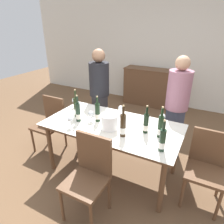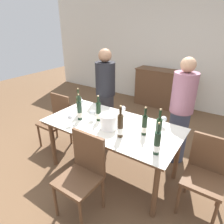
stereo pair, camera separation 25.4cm
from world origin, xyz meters
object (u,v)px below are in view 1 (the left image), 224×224
Objects in this scene: wine_glass_1 at (121,108)px; wine_glass_0 at (74,100)px; wine_bottle_0 at (161,127)px; wine_glass_3 at (77,103)px; wine_bottle_6 at (78,112)px; wine_bottle_2 at (76,108)px; wine_glass_2 at (162,117)px; chair_left_end at (51,120)px; wine_bottle_4 at (162,140)px; sideboard_cabinet at (151,87)px; person_guest_left at (176,110)px; wine_bottle_3 at (123,126)px; wine_bottle_1 at (146,124)px; chair_right_end at (207,163)px; wine_glass_5 at (91,114)px; dining_table at (112,129)px; person_host at (100,97)px; wine_bottle_5 at (98,113)px; ice_bucket at (109,121)px; wine_glass_4 at (70,120)px; chair_near_front at (89,172)px.

wine_glass_0 is at bearing -172.58° from wine_glass_1.
wine_bottle_0 is 1.36m from wine_glass_3.
wine_bottle_6 is 0.62m from wine_glass_1.
wine_bottle_2 is 0.16m from wine_bottle_6.
chair_left_end is at bearing -172.21° from wine_glass_2.
sideboard_cabinet is at bearing 109.25° from wine_bottle_4.
chair_left_end is 0.56× the size of person_guest_left.
wine_bottle_3 reaches higher than chair_left_end.
wine_bottle_1 is 0.40× the size of chair_right_end.
wine_bottle_6 reaches higher than wine_glass_3.
wine_glass_3 is at bearing 149.57° from wine_glass_5.
wine_bottle_4 is 0.40× the size of chair_right_end.
wine_glass_0 is at bearing 163.00° from dining_table.
chair_right_end is (1.90, -0.12, -0.34)m from wine_glass_3.
wine_glass_1 is (-0.76, 0.60, -0.03)m from wine_bottle_4.
wine_bottle_6 is at bearing -78.87° from person_host.
person_guest_left reaches higher than wine_glass_2.
wine_bottle_5 is (-0.94, 0.27, 0.00)m from wine_bottle_4.
dining_table is 13.18× the size of wine_glass_1.
wine_bottle_6 is at bearing -156.33° from wine_glass_2.
chair_right_end is (1.17, 0.19, -0.35)m from ice_bucket.
person_host reaches higher than wine_bottle_3.
wine_bottle_6 reaches higher than wine_glass_4.
ice_bucket is 0.67m from chair_near_front.
sideboard_cabinet is 0.84× the size of person_host.
wine_glass_2 is at bearing -69.59° from sideboard_cabinet.
wine_bottle_1 is at bearing 0.78° from wine_bottle_5.
person_host is (-1.24, 0.71, -0.09)m from wine_bottle_0.
wine_bottle_1 is 0.59m from wine_glass_1.
wine_bottle_4 is at bearing -18.13° from wine_glass_3.
person_host is (-0.63, 0.81, -0.06)m from ice_bucket.
wine_bottle_4 is 1.00× the size of wine_bottle_5.
chair_near_front is at bearing -117.72° from wine_bottle_1.
wine_bottle_2 is 1.31m from wine_bottle_4.
wine_bottle_4 is at bearing -12.89° from ice_bucket.
person_guest_left is (1.09, 1.10, -0.07)m from wine_glass_4.
wine_bottle_3 is at bearing -163.63° from chair_right_end.
wine_bottle_1 is at bearing 62.28° from chair_near_front.
wine_bottle_4 reaches higher than wine_glass_3.
person_host is (-0.70, 1.39, 0.26)m from chair_near_front.
wine_bottle_6 is (-0.23, -0.12, 0.00)m from wine_bottle_5.
wine_glass_4 reaches higher than dining_table.
wine_bottle_0 reaches higher than sideboard_cabinet.
wine_bottle_4 is 1.59m from wine_glass_0.
wine_bottle_2 reaches higher than sideboard_cabinet.
wine_glass_2 is 0.16× the size of chair_left_end.
wine_glass_5 is at bearing 164.34° from wine_bottle_3.
wine_bottle_5 reaches higher than wine_bottle_1.
wine_glass_4 reaches higher than wine_glass_1.
person_host reaches higher than chair_right_end.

